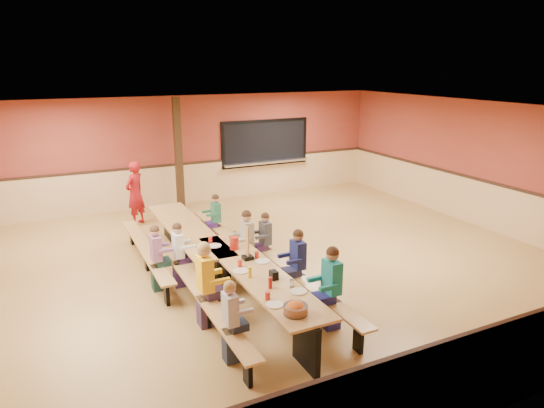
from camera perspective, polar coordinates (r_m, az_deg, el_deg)
name	(u,v)px	position (r m, az deg, el deg)	size (l,w,h in m)	color
ground	(253,266)	(9.59, -2.27, -7.32)	(12.00, 12.00, 0.00)	olive
room_envelope	(252,233)	(9.34, -2.32, -3.43)	(12.04, 10.04, 3.02)	brown
kitchen_pass_through	(265,145)	(14.58, -0.80, 6.98)	(2.78, 0.28, 1.38)	black
structural_post	(179,155)	(13.11, -10.94, 5.69)	(0.18, 0.18, 3.00)	black
cafeteria_table_main	(257,284)	(7.65, -1.76, -9.36)	(1.91, 3.70, 0.74)	#B18246
cafeteria_table_second	(188,238)	(9.71, -9.91, -3.91)	(1.91, 3.70, 0.74)	#B18246
seated_child_white_left	(231,322)	(6.54, -4.90, -13.70)	(0.34, 0.28, 1.14)	#BAB9C0
seated_adult_yellow	(205,285)	(7.36, -7.84, -9.45)	(0.42, 0.34, 1.31)	yellow
seated_child_grey_left	(179,256)	(8.71, -10.93, -5.97)	(0.35, 0.28, 1.16)	white
seated_child_teal_right	(331,289)	(7.30, 6.99, -9.84)	(0.40, 0.33, 1.27)	teal
seated_child_navy_right	(298,265)	(8.11, 3.05, -7.21)	(0.37, 0.30, 1.22)	navy
seated_child_char_right	(265,243)	(9.17, -0.79, -4.57)	(0.34, 0.28, 1.15)	#484B51
seated_child_purple_sec	(157,259)	(8.65, -13.42, -6.27)	(0.35, 0.29, 1.17)	#8D5880
seated_child_green_sec	(216,221)	(10.51, -6.59, -1.96)	(0.33, 0.27, 1.13)	#2F7651
seated_child_tan_sec	(247,244)	(9.00, -2.98, -4.68)	(0.39, 0.32, 1.24)	tan
standing_woman	(135,193)	(12.24, -15.81, 1.22)	(0.58, 0.38, 1.58)	#A11217
punch_pitcher	(234,243)	(8.40, -4.47, -4.60)	(0.16, 0.16, 0.22)	red
chip_bowl	(296,308)	(6.34, 2.80, -12.18)	(0.32, 0.32, 0.15)	orange
napkin_dispenser	(274,275)	(7.27, 0.21, -8.35)	(0.10, 0.14, 0.13)	black
condiment_mustard	(250,272)	(7.32, -2.62, -8.02)	(0.06, 0.06, 0.17)	yellow
condiment_ketchup	(270,283)	(6.98, -0.21, -9.26)	(0.06, 0.06, 0.17)	#B2140F
table_paddle	(248,251)	(7.95, -2.89, -5.59)	(0.16, 0.16, 0.56)	black
place_settings	(257,268)	(7.54, -1.78, -7.52)	(0.65, 3.30, 0.11)	beige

